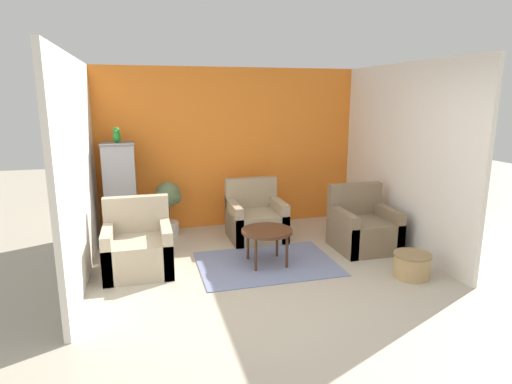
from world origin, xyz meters
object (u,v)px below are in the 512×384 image
object	(u,v)px
armchair_right	(363,229)
potted_plant	(168,202)
birdcage	(121,194)
wicker_basket	(412,264)
coffee_table	(267,233)
armchair_middle	(256,220)
parrot	(117,135)
armchair_left	(138,249)

from	to	relation	value
armchair_right	potted_plant	xyz separation A→B (m)	(-2.60, 1.30, 0.25)
birdcage	wicker_basket	bearing A→B (deg)	-33.83
coffee_table	wicker_basket	xyz separation A→B (m)	(1.55, -0.84, -0.26)
birdcage	potted_plant	world-z (taller)	birdcage
armchair_middle	parrot	bearing A→B (deg)	168.80
armchair_left	parrot	distance (m)	1.77
potted_plant	armchair_middle	bearing A→B (deg)	-20.95
armchair_left	potted_plant	size ratio (longest dim) A/B	1.05
parrot	wicker_basket	xyz separation A→B (m)	(3.35, -2.25, -1.41)
armchair_right	potted_plant	world-z (taller)	armchair_right
parrot	potted_plant	world-z (taller)	parrot
armchair_left	birdcage	distance (m)	1.30
birdcage	parrot	bearing A→B (deg)	90.00
armchair_right	parrot	bearing A→B (deg)	159.91
armchair_right	armchair_middle	bearing A→B (deg)	148.80
armchair_left	birdcage	bearing A→B (deg)	100.15
birdcage	parrot	world-z (taller)	parrot
birdcage	armchair_left	bearing A→B (deg)	-79.85
coffee_table	parrot	world-z (taller)	parrot
armchair_middle	birdcage	bearing A→B (deg)	168.85
armchair_middle	birdcage	distance (m)	2.01
parrot	armchair_middle	bearing A→B (deg)	-11.20
armchair_right	wicker_basket	world-z (taller)	armchair_right
parrot	wicker_basket	distance (m)	4.28
birdcage	parrot	size ratio (longest dim) A/B	6.43
parrot	potted_plant	xyz separation A→B (m)	(0.67, 0.10, -1.03)
armchair_left	potted_plant	distance (m)	1.40
coffee_table	armchair_left	bearing A→B (deg)	172.53
parrot	potted_plant	size ratio (longest dim) A/B	0.27
armchair_right	parrot	xyz separation A→B (m)	(-3.28, 1.20, 1.28)
armchair_right	armchair_middle	size ratio (longest dim) A/B	1.00
coffee_table	armchair_right	xyz separation A→B (m)	(1.48, 0.21, -0.13)
coffee_table	potted_plant	distance (m)	1.89
armchair_left	parrot	bearing A→B (deg)	100.13
armchair_right	parrot	distance (m)	3.72
parrot	birdcage	bearing A→B (deg)	-90.00
armchair_middle	birdcage	xyz separation A→B (m)	(-1.93, 0.38, 0.44)
armchair_right	birdcage	distance (m)	3.52
armchair_left	armchair_right	bearing A→B (deg)	0.08
potted_plant	armchair_right	bearing A→B (deg)	-26.48
coffee_table	armchair_right	distance (m)	1.50
armchair_middle	armchair_right	bearing A→B (deg)	-31.20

